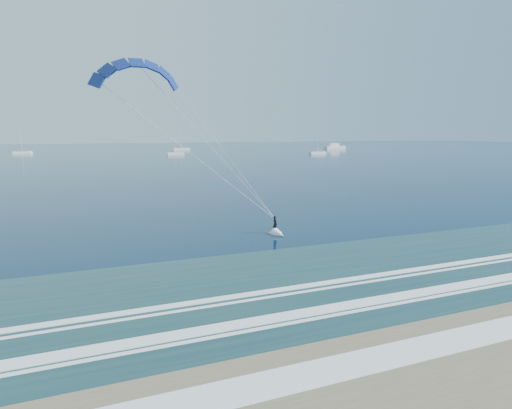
{
  "coord_description": "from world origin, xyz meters",
  "views": [
    {
      "loc": [
        -12.49,
        -15.9,
        10.1
      ],
      "look_at": [
        3.99,
        22.58,
        3.51
      ],
      "focal_mm": 32.0,
      "sensor_mm": 36.0,
      "label": 1
    }
  ],
  "objects": [
    {
      "name": "motor_yacht",
      "position": [
        144.5,
        226.59,
        1.48
      ],
      "size": [
        13.56,
        3.62,
        5.8
      ],
      "color": "white",
      "rests_on": "ground"
    },
    {
      "name": "sailboat_5",
      "position": [
        100.58,
        173.36,
        0.68
      ],
      "size": [
        8.24,
        2.4,
        11.23
      ],
      "color": "white",
      "rests_on": "ground"
    },
    {
      "name": "sailboat_3",
      "position": [
        35.94,
        191.11,
        0.68
      ],
      "size": [
        7.45,
        2.4,
        10.51
      ],
      "color": "white",
      "rests_on": "ground"
    },
    {
      "name": "sailboat_4",
      "position": [
        52.65,
        247.45,
        0.69
      ],
      "size": [
        9.31,
        2.4,
        12.58
      ],
      "color": "white",
      "rests_on": "ground"
    },
    {
      "name": "ground",
      "position": [
        0.0,
        0.0,
        0.0
      ],
      "size": [
        900.0,
        900.0,
        0.0
      ],
      "primitive_type": "plane",
      "color": "#07253E",
      "rests_on": "ground"
    },
    {
      "name": "kitesurfer_rig",
      "position": [
        -0.0,
        23.58,
        8.85
      ],
      "size": [
        19.42,
        4.98,
        17.11
      ],
      "color": "#F2AB1C",
      "rests_on": "ground"
    },
    {
      "name": "sailboat_2",
      "position": [
        -29.27,
        230.73,
        0.68
      ],
      "size": [
        8.26,
        2.4,
        11.2
      ],
      "color": "white",
      "rests_on": "ground"
    }
  ]
}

